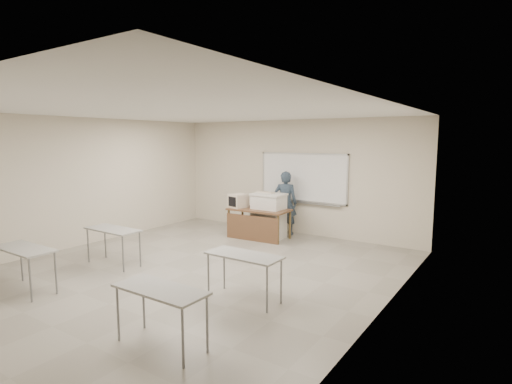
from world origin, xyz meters
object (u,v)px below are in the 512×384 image
Objects in this scene: whiteboard at (303,178)px; podium at (269,216)px; keyboard at (265,192)px; laptop at (276,207)px; instructor_desk at (257,217)px; presenter at (285,203)px; mouse at (279,210)px; crt_monitor at (239,201)px.

whiteboard reaches higher than podium.
keyboard is at bearing 151.76° from podium.
whiteboard is 1.14m from laptop.
whiteboard is 1.62m from instructor_desk.
presenter is at bearing -139.11° from whiteboard.
presenter is at bearing 63.63° from instructor_desk.
whiteboard is 8.37× the size of laptop.
mouse is (-0.15, -0.97, -0.71)m from whiteboard.
crt_monitor is 1.00m from laptop.
whiteboard is 0.79m from presenter.
podium is (0.20, 0.25, 0.01)m from instructor_desk.
presenter is (0.15, 0.59, 0.26)m from podium.
presenter is (0.90, 0.84, -0.09)m from crt_monitor.
presenter reaches higher than crt_monitor.
crt_monitor is (-1.25, -1.15, -0.56)m from whiteboard.
crt_monitor is (-0.75, -0.26, 0.35)m from podium.
presenter reaches higher than laptop.
instructor_desk is 1.35× the size of podium.
whiteboard reaches higher than instructor_desk.
podium is (-0.50, -0.89, -0.91)m from whiteboard.
instructor_desk is 0.92× the size of presenter.
whiteboard reaches higher than presenter.
presenter is (-0.35, -0.30, -0.64)m from whiteboard.
whiteboard is 5.02× the size of keyboard.
podium reaches higher than laptop.
laptop is at bearing 29.67° from crt_monitor.
mouse is at bearing -12.73° from keyboard.
keyboard is (0.05, 0.33, 0.59)m from instructor_desk.
instructor_desk is 0.61m from mouse.
whiteboard is at bearing 54.87° from instructor_desk.
presenter reaches higher than keyboard.
instructor_desk is at bearing -152.17° from mouse.
instructor_desk is 0.94m from presenter.
instructor_desk is at bearing -93.37° from keyboard.
podium is at bearing -177.46° from laptop.
whiteboard is 2.18× the size of podium.
instructor_desk is at bearing -121.72° from whiteboard.
instructor_desk is 3.58× the size of crt_monitor.
instructor_desk is 0.54m from laptop.
laptop is (-0.30, -0.87, -0.68)m from whiteboard.
podium is 0.87m from crt_monitor.
mouse is at bearing -13.57° from podium.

